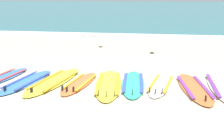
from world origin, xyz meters
The scene contains 14 objects.
ground_plane centered at (0.00, 0.00, 0.00)m, with size 80.00×80.00×0.00m, color #C1B599.
sea centered at (0.00, 37.80, 0.05)m, with size 80.00×60.00×0.10m, color teal.
wave_foam_strip centered at (0.00, 8.30, 0.06)m, with size 80.00×1.00×0.11m, color white.
surfboard_0 centered at (-2.71, 0.37, 0.04)m, with size 0.74×1.98×0.18m.
surfboard_1 centered at (-1.95, 0.06, 0.04)m, with size 0.86×2.28×0.18m.
surfboard_2 centered at (-1.27, 0.20, 0.04)m, with size 1.05×2.67×0.18m.
surfboard_3 centered at (-0.58, 0.14, 0.04)m, with size 0.73×2.03×0.18m.
surfboard_4 centered at (0.15, 0.17, 0.04)m, with size 0.94×2.59×0.18m.
surfboard_5 centered at (0.74, 0.33, 0.04)m, with size 0.73×2.30×0.18m.
surfboard_6 centered at (1.43, 0.32, 0.04)m, with size 0.82×2.06×0.18m.
surfboard_7 centered at (2.21, 0.21, 0.04)m, with size 0.92×2.47×0.18m.
surfboard_8 centered at (2.90, 0.42, 0.04)m, with size 0.67×2.58×0.18m.
seaweed_clump_near_shoreline centered at (-1.05, 5.21, 0.03)m, with size 0.16×0.13×0.06m, color #4C4228.
seaweed_clump_mid_sand centered at (1.11, 4.26, 0.03)m, with size 0.17×0.13×0.06m, color #2D381E.
Camera 1 is at (1.30, -6.54, 2.23)m, focal length 46.31 mm.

